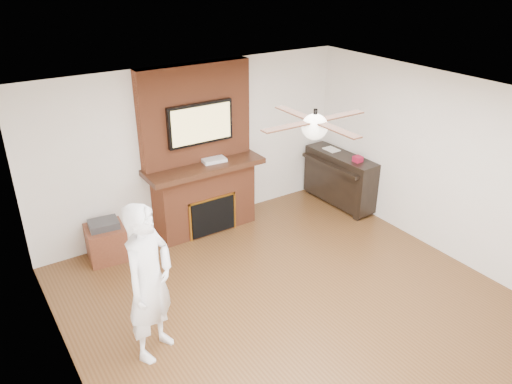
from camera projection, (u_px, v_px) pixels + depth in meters
room_shell at (310, 222)px, 5.36m from camera, size 5.36×5.86×2.86m
fireplace at (201, 167)px, 7.39m from camera, size 1.78×0.64×2.50m
tv at (200, 124)px, 7.06m from camera, size 1.00×0.08×0.60m
ceiling_fan at (315, 126)px, 4.89m from camera, size 1.21×1.21×0.31m
person at (149, 282)px, 5.00m from camera, size 0.77×0.70×1.75m
side_table at (106, 241)px, 6.89m from camera, size 0.56×0.56×0.58m
piano at (340, 178)px, 8.32m from camera, size 0.55×1.37×0.98m
cable_box at (214, 160)px, 7.35m from camera, size 0.36×0.23×0.05m
candle_orange at (196, 231)px, 7.56m from camera, size 0.08×0.08×0.11m
candle_green at (212, 229)px, 7.65m from camera, size 0.07×0.07×0.09m
candle_cream at (221, 225)px, 7.71m from camera, size 0.08×0.08×0.12m
candle_blue at (225, 224)px, 7.78m from camera, size 0.06×0.06×0.09m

